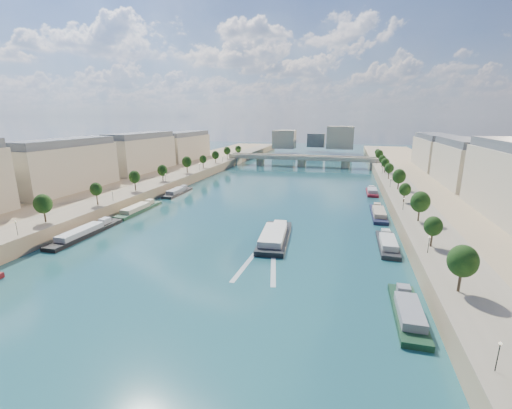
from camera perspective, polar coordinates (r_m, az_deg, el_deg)
The scene contains 17 objects.
ground at distance 146.64m, azimuth 1.54°, elevation 0.09°, with size 700.00×700.00×0.00m, color #0D2B3B.
quay_left at distance 176.64m, azimuth -21.84°, elevation 2.35°, with size 44.00×520.00×5.00m, color #9E8460.
quay_right at distance 147.71m, azimuth 29.86°, elevation -0.76°, with size 44.00×520.00×5.00m, color #9E8460.
pave_left at distance 167.70m, azimuth -17.78°, elevation 3.00°, with size 14.00×520.00×0.10m, color gray.
pave_right at distance 143.86m, azimuth 24.23°, elevation 0.59°, with size 14.00×520.00×0.10m, color gray.
trees_left at distance 167.38m, azimuth -16.98°, elevation 4.93°, with size 4.80×268.80×8.26m.
trees_right at distance 152.17m, azimuth 23.13°, elevation 3.49°, with size 4.80×268.80×8.26m.
lamps_left at distance 156.55m, azimuth -18.41°, elevation 3.19°, with size 0.36×200.36×4.28m.
lamps_right at distance 147.44m, azimuth 22.33°, elevation 2.18°, with size 0.36×200.36×4.28m.
buildings_left at distance 191.84m, azimuth -23.26°, elevation 7.34°, with size 16.00×226.00×23.20m.
buildings_right at distance 160.39m, azimuth 33.92°, elevation 4.87°, with size 16.00×226.00×23.20m.
skyline at distance 359.65m, azimuth 10.32°, elevation 10.77°, with size 79.00×42.00×22.00m.
bridge at distance 260.91m, azimuth 7.63°, elevation 7.44°, with size 112.00×12.00×8.15m.
tour_barge at distance 104.26m, azimuth 3.09°, elevation -5.36°, with size 10.39×28.76×3.82m.
wake at distance 89.63m, azimuth 0.87°, elevation -9.48°, with size 10.74×26.03×0.04m.
moored_barges_left at distance 117.86m, azimuth -27.79°, elevation -4.82°, with size 5.00×156.66×3.60m.
moored_barges_right at distance 120.68m, azimuth 20.34°, elevation -3.60°, with size 5.00×127.64×3.60m.
Camera 1 is at (32.58, -38.26, 36.38)m, focal length 24.00 mm.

